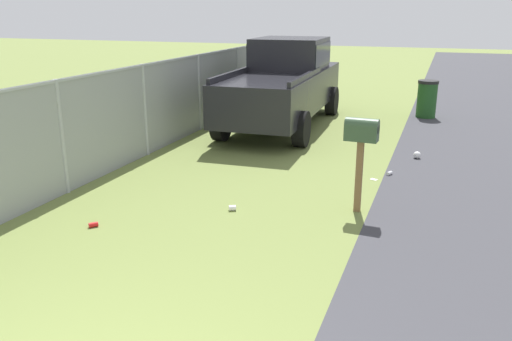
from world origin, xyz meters
TOP-DOWN VIEW (x-y plane):
  - mailbox at (5.18, -1.10)m, footprint 0.23×0.47m
  - pickup_truck at (10.47, 1.60)m, footprint 5.65×2.22m
  - trash_bin at (12.63, -1.69)m, footprint 0.53×0.53m
  - fence_section at (8.02, 3.33)m, footprint 16.89×0.07m
  - litter_wrapper_near_hydrant at (6.73, -1.13)m, footprint 0.12×0.14m
  - litter_can_midfield_b at (7.08, -1.35)m, footprint 0.14×0.11m
  - litter_cup_by_mailbox at (4.58, 0.59)m, footprint 0.12×0.13m
  - litter_can_far_scatter at (3.40, 2.10)m, footprint 0.13×0.13m
  - litter_bag_midfield_a at (8.35, -1.73)m, footprint 0.14×0.14m

SIDE VIEW (x-z plane):
  - litter_wrapper_near_hydrant at x=6.73m, z-range 0.00..0.01m
  - litter_can_midfield_b at x=7.08m, z-range 0.00..0.07m
  - litter_can_far_scatter at x=3.40m, z-range 0.00..0.07m
  - litter_cup_by_mailbox at x=4.58m, z-range 0.00..0.08m
  - litter_bag_midfield_a at x=8.35m, z-range 0.00..0.14m
  - trash_bin at x=12.63m, z-range 0.00..0.99m
  - fence_section at x=8.02m, z-range 0.07..1.85m
  - mailbox at x=5.18m, z-range 0.40..1.75m
  - pickup_truck at x=10.47m, z-range 0.06..2.15m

